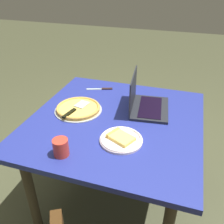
{
  "coord_description": "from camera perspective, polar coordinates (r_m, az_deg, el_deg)",
  "views": [
    {
      "loc": [
        1.28,
        0.39,
        1.59
      ],
      "look_at": [
        0.06,
        -0.0,
        0.82
      ],
      "focal_mm": 39.17,
      "sensor_mm": 36.0,
      "label": 1
    }
  ],
  "objects": [
    {
      "name": "drink_cup",
      "position": [
        1.3,
        -11.86,
        -8.05
      ],
      "size": [
        0.08,
        0.08,
        0.09
      ],
      "color": "red",
      "rests_on": "dining_table"
    },
    {
      "name": "dining_table",
      "position": [
        1.63,
        0.78,
        -4.32
      ],
      "size": [
        1.11,
        1.09,
        0.74
      ],
      "color": "navy",
      "rests_on": "ground_plane"
    },
    {
      "name": "ground_plane",
      "position": [
        2.07,
        0.65,
        -19.01
      ],
      "size": [
        12.0,
        12.0,
        0.0
      ],
      "primitive_type": "plane",
      "color": "#40422B"
    },
    {
      "name": "laptop",
      "position": [
        1.68,
        7.61,
        2.23
      ],
      "size": [
        0.37,
        0.29,
        0.25
      ],
      "color": "black",
      "rests_on": "dining_table"
    },
    {
      "name": "table_knife",
      "position": [
        1.97,
        -2.3,
        5.41
      ],
      "size": [
        0.09,
        0.2,
        0.01
      ],
      "color": "silver",
      "rests_on": "dining_table"
    },
    {
      "name": "pizza_plate",
      "position": [
        1.38,
        2.1,
        -6.32
      ],
      "size": [
        0.24,
        0.24,
        0.04
      ],
      "color": "white",
      "rests_on": "dining_table"
    },
    {
      "name": "pizza_tray",
      "position": [
        1.68,
        -7.89,
        0.84
      ],
      "size": [
        0.32,
        0.32,
        0.04
      ],
      "color": "#A4A7A6",
      "rests_on": "dining_table"
    }
  ]
}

